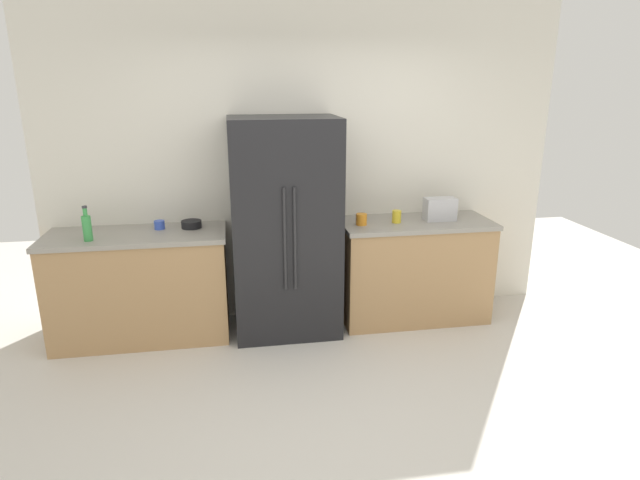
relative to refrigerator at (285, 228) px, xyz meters
The scene contains 11 objects.
ground_plane 1.66m from the refrigerator, 80.20° to the right, with size 9.21×9.21×0.00m, color beige.
kitchen_back_panel 0.77m from the refrigerator, 59.53° to the left, with size 4.60×0.10×3.09m, color silver.
counter_left 1.32m from the refrigerator, behind, with size 1.46×0.62×0.93m.
counter_right 1.27m from the refrigerator, ahead, with size 1.35×0.62×0.93m.
refrigerator is the anchor object (origin of this frame).
toaster 1.40m from the refrigerator, ahead, with size 0.28×0.14×0.20m, color silver.
bottle_a 1.57m from the refrigerator, behind, with size 0.07×0.07×0.28m.
cup_a 0.99m from the refrigerator, ahead, with size 0.08×0.08×0.11m, color yellow.
cup_b 1.06m from the refrigerator, behind, with size 0.09×0.09×0.07m, color blue.
cup_c 0.66m from the refrigerator, ahead, with size 0.09×0.09×0.10m, color orange.
bowl_a 0.80m from the refrigerator, 169.81° to the left, with size 0.17×0.17×0.06m, color black.
Camera 1 is at (-0.67, -2.97, 2.14)m, focal length 29.75 mm.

